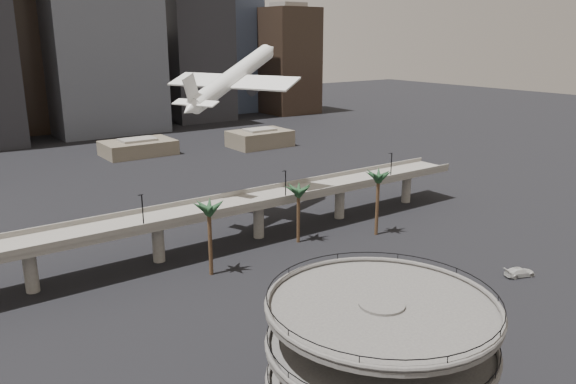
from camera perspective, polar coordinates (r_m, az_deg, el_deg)
ground at (r=73.35m, az=14.19°, el=-18.43°), size 700.00×700.00×0.00m
parking_ramp at (r=57.56m, az=9.23°, el=-16.80°), size 22.20×22.20×17.35m
overpass at (r=109.62m, az=-7.87°, el=-2.13°), size 130.00×9.30×14.70m
palm_trees at (r=107.22m, az=1.29°, el=-0.11°), size 42.40×10.40×14.00m
low_buildings at (r=191.99m, az=-18.35°, el=3.53°), size 135.00×27.50×6.80m
skyline at (r=262.57m, az=-22.53°, el=14.83°), size 269.00×86.00×115.07m
airborne_jet at (r=120.74m, az=-5.61°, el=11.48°), size 32.03×29.89×14.85m
car_a at (r=81.30m, az=1.73°, el=-13.66°), size 4.69×3.19×1.48m
car_b at (r=84.10m, az=8.57°, el=-12.71°), size 5.33×2.82×1.67m
car_c at (r=106.49m, az=22.47°, el=-7.52°), size 5.87×3.89×1.58m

